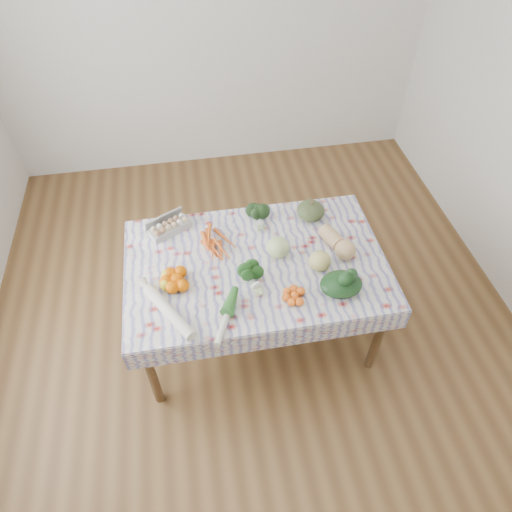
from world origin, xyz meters
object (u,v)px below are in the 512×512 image
at_px(egg_carton, 170,227).
at_px(cabbage, 278,248).
at_px(butternut_squash, 338,241).
at_px(kabocha_squash, 311,211).
at_px(dining_table, 256,271).
at_px(grapefruit, 320,261).

distance_m(egg_carton, cabbage, 0.75).
height_order(egg_carton, butternut_squash, butternut_squash).
bearing_deg(butternut_squash, kabocha_squash, 86.65).
relative_size(egg_carton, cabbage, 1.93).
bearing_deg(egg_carton, dining_table, -63.19).
distance_m(egg_carton, kabocha_squash, 0.97).
xyz_separation_m(egg_carton, grapefruit, (0.90, -0.49, 0.03)).
xyz_separation_m(dining_table, kabocha_squash, (0.45, 0.35, 0.15)).
bearing_deg(kabocha_squash, cabbage, -133.40).
xyz_separation_m(butternut_squash, grapefruit, (-0.16, -0.14, 0.00)).
bearing_deg(dining_table, grapefruit, -17.29).
bearing_deg(kabocha_squash, grapefruit, -97.83).
xyz_separation_m(dining_table, cabbage, (0.15, 0.03, 0.16)).
bearing_deg(cabbage, dining_table, -167.22).
distance_m(dining_table, cabbage, 0.22).
bearing_deg(cabbage, kabocha_squash, 46.60).
bearing_deg(butternut_squash, cabbage, 158.63).
relative_size(cabbage, butternut_squash, 0.50).
distance_m(egg_carton, grapefruit, 1.03).
bearing_deg(egg_carton, grapefruit, -56.14).
xyz_separation_m(egg_carton, cabbage, (0.67, -0.34, 0.04)).
xyz_separation_m(egg_carton, butternut_squash, (1.06, -0.35, 0.03)).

